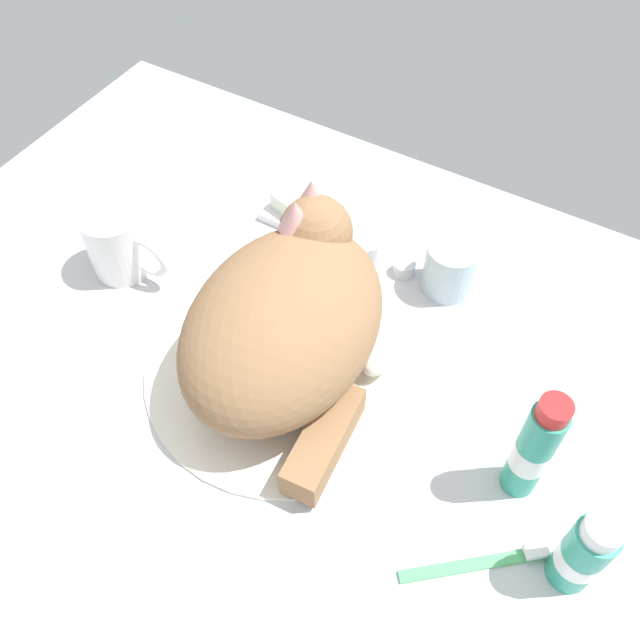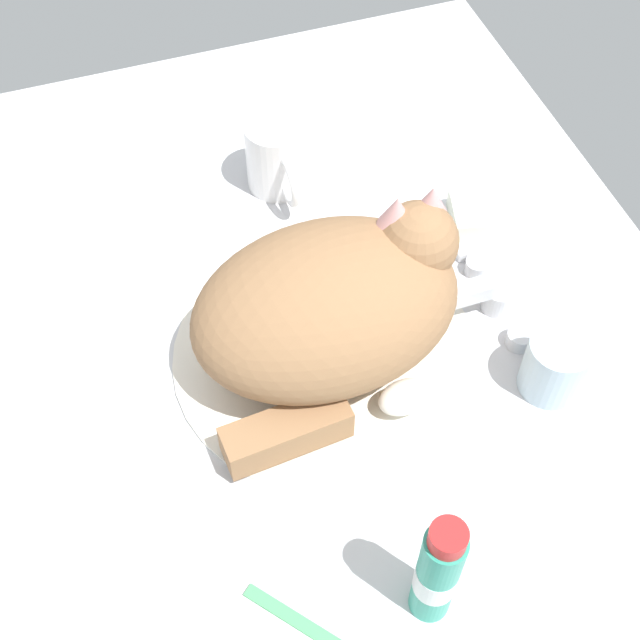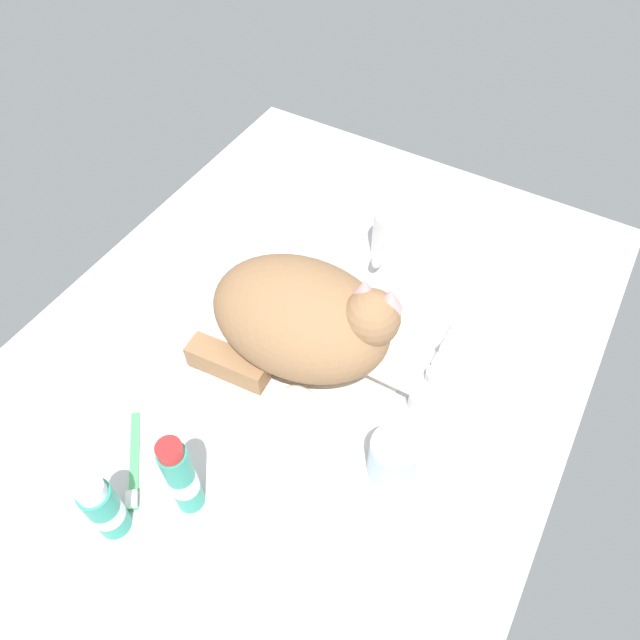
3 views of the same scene
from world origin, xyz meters
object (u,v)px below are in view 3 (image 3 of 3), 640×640
object	(u,v)px
coffee_mug	(393,235)
rinse_cup	(393,457)
cat	(305,319)
mouthwash_bottle	(104,508)
toothpaste_bottle	(181,477)
toothbrush	(134,464)
faucet	(411,393)
soap_bar	(464,345)

from	to	relation	value
coffee_mug	rinse_cup	size ratio (longest dim) A/B	1.65
cat	mouthwash_bottle	size ratio (longest dim) A/B	2.44
toothpaste_bottle	toothbrush	xyz separation A→B (cm)	(0.07, -9.66, -6.73)
cat	coffee_mug	size ratio (longest dim) A/B	2.46
faucet	rinse_cup	distance (cm)	11.29
cat	soap_bar	distance (cm)	24.94
cat	soap_bar	world-z (taller)	cat
rinse_cup	cat	bearing A→B (deg)	-118.65
coffee_mug	mouthwash_bottle	bearing A→B (deg)	-8.60
faucet	toothpaste_bottle	size ratio (longest dim) A/B	0.87
toothbrush	soap_bar	bearing A→B (deg)	141.48
soap_bar	toothbrush	distance (cm)	50.85
faucet	mouthwash_bottle	bearing A→B (deg)	-35.21
faucet	toothpaste_bottle	distance (cm)	34.00
rinse_cup	toothbrush	world-z (taller)	rinse_cup
rinse_cup	toothpaste_bottle	size ratio (longest dim) A/B	0.46
rinse_cup	mouthwash_bottle	distance (cm)	36.57
toothpaste_bottle	soap_bar	bearing A→B (deg)	151.01
soap_bar	toothbrush	xyz separation A→B (cm)	(39.75, -31.64, -1.96)
faucet	rinse_cup	bearing A→B (deg)	11.41
soap_bar	toothbrush	world-z (taller)	soap_bar
coffee_mug	toothbrush	distance (cm)	55.81
faucet	coffee_mug	xyz separation A→B (cm)	(-26.11, -15.67, 2.29)
coffee_mug	cat	bearing A→B (deg)	-4.57
toothpaste_bottle	mouthwash_bottle	size ratio (longest dim) A/B	1.31
coffee_mug	rinse_cup	distance (cm)	41.21
coffee_mug	rinse_cup	xyz separation A→B (cm)	(37.11, 17.88, -1.04)
soap_bar	toothpaste_bottle	size ratio (longest dim) A/B	0.41
rinse_cup	mouthwash_bottle	bearing A→B (deg)	-48.11
faucet	coffee_mug	world-z (taller)	coffee_mug
rinse_cup	soap_bar	size ratio (longest dim) A/B	1.11
faucet	toothbrush	world-z (taller)	faucet
faucet	cat	bearing A→B (deg)	-89.72
coffee_mug	toothpaste_bottle	world-z (taller)	toothpaste_bottle
faucet	toothbrush	size ratio (longest dim) A/B	1.13
coffee_mug	soap_bar	distance (cm)	24.05
cat	toothpaste_bottle	size ratio (longest dim) A/B	1.86
coffee_mug	mouthwash_bottle	size ratio (longest dim) A/B	0.99
rinse_cup	toothpaste_bottle	distance (cm)	27.13
cat	soap_bar	bearing A→B (deg)	118.95
rinse_cup	mouthwash_bottle	xyz separation A→B (cm)	(24.39, -27.19, 1.93)
toothpaste_bottle	toothbrush	world-z (taller)	toothpaste_bottle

